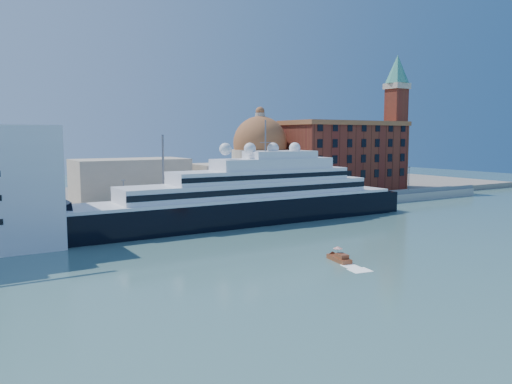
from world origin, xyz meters
TOP-DOWN VIEW (x-y plane):
  - ground at (0.00, 0.00)m, footprint 400.00×400.00m
  - quay at (0.00, 34.00)m, footprint 180.00×10.00m
  - land at (0.00, 75.00)m, footprint 260.00×72.00m
  - quay_fence at (0.00, 29.50)m, footprint 180.00×0.10m
  - superyacht at (-7.29, 23.00)m, footprint 93.77×13.00m
  - service_barge at (-52.55, 22.32)m, footprint 14.05×7.38m
  - water_taxi at (-9.21, -16.28)m, footprint 2.60×5.42m
  - warehouse at (52.00, 52.00)m, footprint 43.00×19.00m
  - campanile at (76.00, 52.00)m, footprint 8.40×8.40m
  - church at (6.39, 57.72)m, footprint 66.00×18.00m
  - lamp_posts at (-12.67, 32.27)m, footprint 120.80×2.40m

SIDE VIEW (x-z plane):
  - ground at x=0.00m, z-range 0.00..0.00m
  - water_taxi at x=-9.21m, z-range -0.64..1.83m
  - service_barge at x=-52.55m, z-range -0.64..2.37m
  - land at x=0.00m, z-range 0.00..2.00m
  - quay at x=0.00m, z-range 0.00..2.50m
  - quay_fence at x=0.00m, z-range 2.50..3.70m
  - superyacht at x=-7.29m, z-range -9.18..18.85m
  - lamp_posts at x=-12.67m, z-range 0.84..18.84m
  - church at x=6.39m, z-range -1.84..23.66m
  - warehouse at x=52.00m, z-range 2.16..25.41m
  - campanile at x=76.00m, z-range 5.26..52.26m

